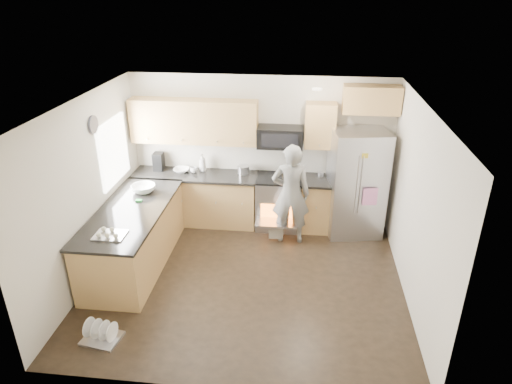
# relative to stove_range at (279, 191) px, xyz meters

# --- Properties ---
(ground) EXTENTS (4.50, 4.50, 0.00)m
(ground) POSITION_rel_stove_range_xyz_m (-0.35, -1.69, -0.68)
(ground) COLOR black
(ground) RESTS_ON ground
(room_shell) EXTENTS (4.54, 4.04, 2.62)m
(room_shell) POSITION_rel_stove_range_xyz_m (-0.39, -1.68, 1.00)
(room_shell) COLOR beige
(room_shell) RESTS_ON ground
(back_cabinet_run) EXTENTS (4.45, 0.64, 2.50)m
(back_cabinet_run) POSITION_rel_stove_range_xyz_m (-0.93, 0.06, 0.29)
(back_cabinet_run) COLOR #A57C42
(back_cabinet_run) RESTS_ON ground
(peninsula) EXTENTS (0.96, 2.36, 1.04)m
(peninsula) POSITION_rel_stove_range_xyz_m (-2.10, -1.44, -0.21)
(peninsula) COLOR #A57C42
(peninsula) RESTS_ON ground
(stove_range) EXTENTS (0.76, 0.97, 1.79)m
(stove_range) POSITION_rel_stove_range_xyz_m (0.00, 0.00, 0.00)
(stove_range) COLOR #B7B7BC
(stove_range) RESTS_ON ground
(refrigerator) EXTENTS (1.00, 0.84, 1.82)m
(refrigerator) POSITION_rel_stove_range_xyz_m (1.30, -0.07, 0.24)
(refrigerator) COLOR #B7B7BC
(refrigerator) RESTS_ON ground
(person) EXTENTS (0.64, 0.43, 1.70)m
(person) POSITION_rel_stove_range_xyz_m (0.22, -0.49, 0.18)
(person) COLOR gray
(person) RESTS_ON ground
(dish_rack) EXTENTS (0.50, 0.42, 0.28)m
(dish_rack) POSITION_rel_stove_range_xyz_m (-1.95, -3.11, -0.60)
(dish_rack) COLOR #B7B7BC
(dish_rack) RESTS_ON ground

